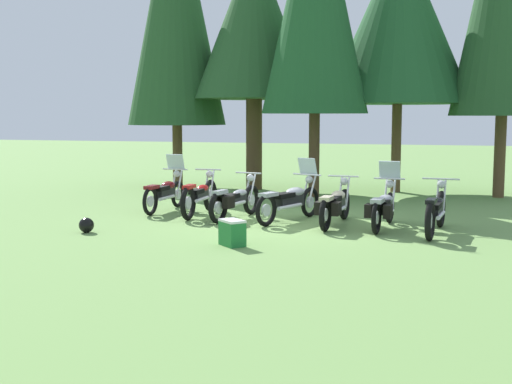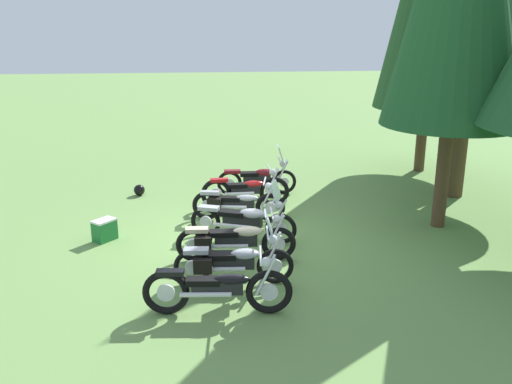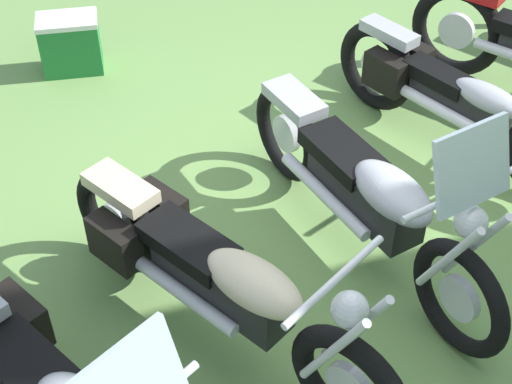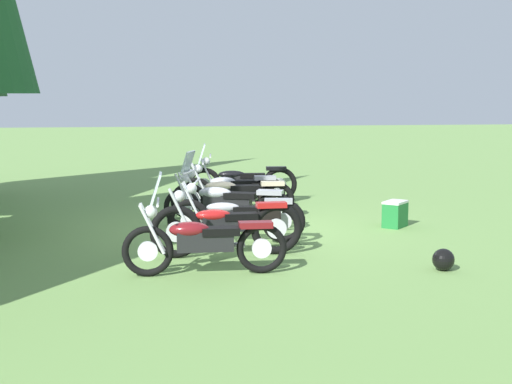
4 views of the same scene
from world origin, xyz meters
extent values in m
plane|color=#6B934C|center=(0.00, 0.00, 0.00)|extent=(80.00, 80.00, 0.00)
torus|color=black|center=(-3.15, 1.42, 0.33)|extent=(0.11, 0.67, 0.67)
cylinder|color=silver|center=(-3.15, 1.42, 0.33)|extent=(0.06, 0.26, 0.26)
torus|color=black|center=(-3.20, -0.06, 0.33)|extent=(0.11, 0.67, 0.67)
cylinder|color=silver|center=(-3.20, -0.06, 0.33)|extent=(0.06, 0.26, 0.26)
cube|color=black|center=(-3.18, 0.68, 0.45)|extent=(0.24, 0.74, 0.26)
ellipsoid|color=maroon|center=(-3.17, 0.88, 0.61)|extent=(0.29, 0.53, 0.20)
cube|color=black|center=(-3.18, 0.47, 0.58)|extent=(0.27, 0.50, 0.10)
cube|color=maroon|center=(-3.20, 0.02, 0.65)|extent=(0.21, 0.45, 0.08)
cylinder|color=silver|center=(-3.24, 1.36, 0.63)|extent=(0.05, 0.34, 0.65)
cylinder|color=silver|center=(-3.07, 1.35, 0.63)|extent=(0.05, 0.34, 0.65)
cylinder|color=silver|center=(-3.16, 1.28, 0.97)|extent=(0.66, 0.06, 0.04)
sphere|color=silver|center=(-3.16, 1.37, 0.85)|extent=(0.18, 0.18, 0.17)
cylinder|color=silver|center=(-3.04, 0.51, 0.35)|extent=(0.10, 0.73, 0.08)
cube|color=silver|center=(-3.16, 1.30, 1.15)|extent=(0.44, 0.17, 0.39)
torus|color=black|center=(-2.13, 1.01, 0.38)|extent=(0.13, 0.77, 0.76)
cylinder|color=silver|center=(-2.13, 1.01, 0.38)|extent=(0.06, 0.29, 0.29)
torus|color=black|center=(-2.10, -0.45, 0.38)|extent=(0.13, 0.77, 0.76)
cylinder|color=silver|center=(-2.10, -0.45, 0.38)|extent=(0.06, 0.29, 0.29)
cube|color=black|center=(-2.12, 0.28, 0.48)|extent=(0.20, 0.73, 0.22)
ellipsoid|color=#B21919|center=(-2.12, 0.48, 0.61)|extent=(0.24, 0.52, 0.17)
cube|color=black|center=(-2.11, 0.08, 0.58)|extent=(0.23, 0.49, 0.10)
cube|color=#B21919|center=(-2.10, -0.37, 0.74)|extent=(0.18, 0.44, 0.08)
cylinder|color=silver|center=(-2.20, 0.95, 0.68)|extent=(0.05, 0.34, 0.65)
cylinder|color=silver|center=(-2.06, 0.95, 0.68)|extent=(0.05, 0.34, 0.65)
cylinder|color=silver|center=(-2.13, 0.87, 1.02)|extent=(0.64, 0.05, 0.04)
sphere|color=silver|center=(-2.13, 0.96, 0.90)|extent=(0.17, 0.17, 0.17)
cylinder|color=silver|center=(-2.00, 0.12, 0.40)|extent=(0.10, 0.73, 0.08)
torus|color=black|center=(-1.03, 0.77, 0.35)|extent=(0.24, 0.70, 0.69)
cylinder|color=silver|center=(-1.03, 0.77, 0.35)|extent=(0.10, 0.27, 0.26)
torus|color=black|center=(-1.31, -0.71, 0.35)|extent=(0.24, 0.70, 0.69)
cylinder|color=silver|center=(-1.31, -0.71, 0.35)|extent=(0.10, 0.27, 0.26)
cube|color=black|center=(-1.17, 0.03, 0.44)|extent=(0.31, 0.76, 0.20)
ellipsoid|color=#9EA0A8|center=(-1.13, 0.23, 0.56)|extent=(0.31, 0.56, 0.16)
cube|color=black|center=(-1.21, -0.17, 0.53)|extent=(0.29, 0.52, 0.10)
cube|color=#9EA0A8|center=(-1.29, -0.63, 0.67)|extent=(0.24, 0.46, 0.08)
cylinder|color=silver|center=(-1.10, 0.72, 0.64)|extent=(0.11, 0.34, 0.65)
cylinder|color=silver|center=(-0.97, 0.70, 0.64)|extent=(0.11, 0.34, 0.65)
cylinder|color=silver|center=(-1.05, 0.63, 0.98)|extent=(0.65, 0.16, 0.04)
sphere|color=silver|center=(-1.04, 0.72, 0.86)|extent=(0.20, 0.20, 0.17)
cylinder|color=silver|center=(-1.09, -0.15, 0.37)|extent=(0.22, 0.74, 0.08)
cube|color=black|center=(-1.40, -0.48, 0.45)|extent=(0.20, 0.34, 0.26)
cube|color=black|center=(-1.14, -0.53, 0.45)|extent=(0.20, 0.34, 0.26)
torus|color=black|center=(0.35, 0.81, 0.34)|extent=(0.33, 0.67, 0.68)
cylinder|color=silver|center=(0.35, 0.81, 0.34)|extent=(0.14, 0.26, 0.26)
torus|color=black|center=(-0.24, -0.75, 0.34)|extent=(0.33, 0.67, 0.68)
cylinder|color=silver|center=(-0.24, -0.75, 0.34)|extent=(0.14, 0.26, 0.26)
cube|color=black|center=(0.06, 0.03, 0.46)|extent=(0.52, 0.86, 0.27)
ellipsoid|color=#9EA0A8|center=(0.14, 0.25, 0.62)|extent=(0.49, 0.66, 0.21)
cube|color=black|center=(-0.02, -0.18, 0.59)|extent=(0.46, 0.61, 0.10)
cube|color=#9EA0A8|center=(-0.21, -0.68, 0.66)|extent=(0.36, 0.49, 0.08)
cylinder|color=silver|center=(0.25, 0.79, 0.64)|extent=(0.16, 0.33, 0.65)
cylinder|color=silver|center=(0.42, 0.72, 0.64)|extent=(0.16, 0.33, 0.65)
cylinder|color=silver|center=(0.31, 0.68, 0.97)|extent=(0.70, 0.29, 0.04)
sphere|color=silver|center=(0.34, 0.77, 0.85)|extent=(0.22, 0.22, 0.17)
cylinder|color=silver|center=(0.13, -0.19, 0.36)|extent=(0.37, 0.80, 0.08)
cube|color=silver|center=(0.31, 0.70, 1.15)|extent=(0.47, 0.30, 0.39)
torus|color=black|center=(1.16, 0.65, 0.34)|extent=(0.15, 0.68, 0.68)
cylinder|color=silver|center=(1.16, 0.65, 0.34)|extent=(0.07, 0.26, 0.26)
torus|color=black|center=(1.06, -1.02, 0.34)|extent=(0.15, 0.68, 0.68)
cylinder|color=silver|center=(1.06, -1.02, 0.34)|extent=(0.07, 0.26, 0.26)
cube|color=black|center=(1.11, -0.18, 0.45)|extent=(0.27, 0.84, 0.25)
ellipsoid|color=beige|center=(1.13, 0.05, 0.61)|extent=(0.31, 0.60, 0.20)
cube|color=black|center=(1.10, -0.41, 0.58)|extent=(0.29, 0.57, 0.10)
cube|color=beige|center=(1.06, -0.94, 0.65)|extent=(0.23, 0.45, 0.08)
cylinder|color=silver|center=(1.08, 0.59, 0.64)|extent=(0.07, 0.34, 0.65)
cylinder|color=silver|center=(1.24, 0.58, 0.64)|extent=(0.07, 0.34, 0.65)
cylinder|color=silver|center=(1.15, 0.51, 0.97)|extent=(0.68, 0.08, 0.04)
sphere|color=silver|center=(1.16, 0.60, 0.85)|extent=(0.18, 0.18, 0.17)
cylinder|color=silver|center=(1.24, -0.38, 0.36)|extent=(0.13, 0.83, 0.08)
cube|color=black|center=(0.89, -0.81, 0.44)|extent=(0.16, 0.33, 0.26)
cube|color=black|center=(1.25, -0.83, 0.44)|extent=(0.16, 0.33, 0.26)
torus|color=black|center=(2.17, 0.44, 0.33)|extent=(0.14, 0.67, 0.66)
cylinder|color=silver|center=(2.17, 0.44, 0.33)|extent=(0.07, 0.26, 0.26)
torus|color=black|center=(2.06, -1.03, 0.33)|extent=(0.14, 0.67, 0.66)
cylinder|color=silver|center=(2.06, -1.03, 0.33)|extent=(0.07, 0.26, 0.26)
cube|color=black|center=(2.12, -0.30, 0.44)|extent=(0.29, 0.75, 0.23)
ellipsoid|color=#9EA0A8|center=(2.13, -0.09, 0.58)|extent=(0.33, 0.54, 0.18)
cube|color=black|center=(2.10, -0.50, 0.55)|extent=(0.31, 0.51, 0.10)
cube|color=#9EA0A8|center=(2.07, -0.95, 0.65)|extent=(0.24, 0.45, 0.08)
cylinder|color=silver|center=(2.08, 0.39, 0.63)|extent=(0.07, 0.34, 0.65)
cylinder|color=silver|center=(2.26, 0.37, 0.63)|extent=(0.07, 0.34, 0.65)
cylinder|color=silver|center=(2.16, 0.30, 0.97)|extent=(0.65, 0.09, 0.04)
sphere|color=silver|center=(2.17, 0.39, 0.85)|extent=(0.18, 0.18, 0.17)
cylinder|color=silver|center=(2.25, -0.47, 0.35)|extent=(0.13, 0.74, 0.08)
cube|color=silver|center=(2.16, 0.32, 1.15)|extent=(0.45, 0.18, 0.39)
cube|color=black|center=(1.90, -0.82, 0.43)|extent=(0.16, 0.33, 0.26)
cube|color=black|center=(2.26, -0.85, 0.43)|extent=(0.16, 0.33, 0.26)
torus|color=black|center=(3.23, 0.20, 0.38)|extent=(0.18, 0.76, 0.76)
cylinder|color=silver|center=(3.23, 0.20, 0.38)|extent=(0.08, 0.29, 0.29)
torus|color=black|center=(3.08, -1.44, 0.38)|extent=(0.18, 0.76, 0.76)
cylinder|color=silver|center=(3.08, -1.44, 0.38)|extent=(0.08, 0.29, 0.29)
cube|color=black|center=(3.16, -0.62, 0.47)|extent=(0.26, 0.83, 0.21)
ellipsoid|color=black|center=(3.18, -0.40, 0.60)|extent=(0.28, 0.60, 0.17)
cube|color=black|center=(3.14, -0.85, 0.57)|extent=(0.26, 0.56, 0.10)
cube|color=black|center=(3.09, -1.36, 0.73)|extent=(0.21, 0.45, 0.08)
cylinder|color=silver|center=(3.16, 0.14, 0.68)|extent=(0.07, 0.34, 0.65)
cylinder|color=silver|center=(3.29, 0.13, 0.68)|extent=(0.07, 0.34, 0.65)
cylinder|color=silver|center=(3.22, 0.06, 1.01)|extent=(0.74, 0.10, 0.04)
sphere|color=silver|center=(3.23, 0.15, 0.89)|extent=(0.18, 0.18, 0.17)
cylinder|color=silver|center=(3.25, -0.82, 0.40)|extent=(0.15, 0.82, 0.08)
cylinder|color=#4C3823|center=(-5.14, 6.01, 1.00)|extent=(0.32, 0.32, 1.99)
cone|color=#234C26|center=(-5.14, 6.01, 5.90)|extent=(3.12, 3.12, 7.82)
cylinder|color=#4C3823|center=(-2.53, 5.92, 1.40)|extent=(0.50, 0.50, 2.80)
cone|color=#234C26|center=(-2.53, 5.92, 5.15)|extent=(3.69, 3.69, 4.71)
cylinder|color=#4C3823|center=(-0.35, 4.56, 1.17)|extent=(0.30, 0.30, 2.35)
cylinder|color=brown|center=(1.76, 6.46, 1.32)|extent=(0.29, 0.29, 2.63)
cone|color=#1E5128|center=(1.76, 6.46, 5.10)|extent=(4.32, 4.32, 4.94)
cylinder|color=brown|center=(4.65, 5.93, 1.14)|extent=(0.31, 0.31, 2.28)
cube|color=#1E7233|center=(-0.24, -2.91, 0.21)|extent=(0.55, 0.54, 0.43)
cube|color=silver|center=(-0.24, -2.91, 0.45)|extent=(0.57, 0.55, 0.04)
sphere|color=black|center=(-3.41, -2.48, 0.15)|extent=(0.30, 0.30, 0.30)
camera|label=1|loc=(3.52, -13.94, 2.29)|focal=46.99mm
camera|label=2|loc=(11.22, -0.85, 4.54)|focal=39.24mm
camera|label=3|loc=(3.07, 1.58, 3.40)|focal=53.31mm
camera|label=4|loc=(-12.44, 1.39, 2.35)|focal=51.15mm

